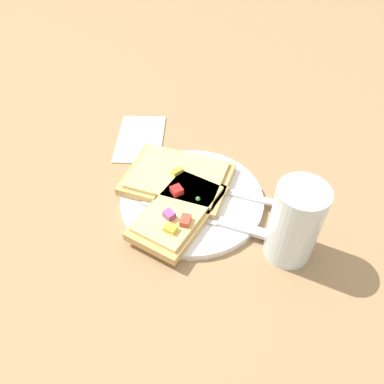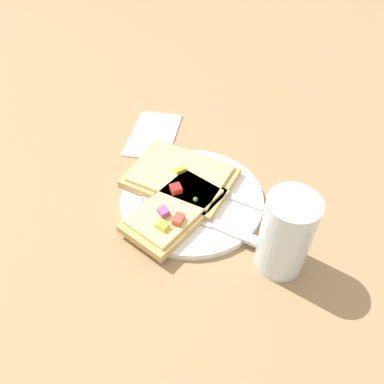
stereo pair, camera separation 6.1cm
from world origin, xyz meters
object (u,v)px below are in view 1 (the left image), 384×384
Objects in this scene: plate at (192,199)px; napkin at (140,138)px; drinking_glass at (295,223)px; pizza_slice_main at (178,178)px; pizza_slice_corner at (179,211)px; fork at (205,186)px; knife at (213,220)px.

plate reaches higher than napkin.
pizza_slice_main is at bearing 52.88° from drinking_glass.
drinking_glass is at bearing 100.89° from pizza_slice_corner.
fork is 0.19m from napkin.
plate is 1.17× the size of knife.
napkin is at bearing 33.29° from plate.
fork is at bearing -137.93° from napkin.
drinking_glass reaches higher than plate.
pizza_slice_corner is at bearing 155.53° from plate.
drinking_glass is 0.37m from napkin.
plate is at bearing 56.52° from drinking_glass.
fork is 0.18m from drinking_glass.
pizza_slice_main is at bearing -35.90° from knife.
knife reaches higher than fork.
pizza_slice_main is 0.08m from pizza_slice_corner.
knife is 1.36× the size of napkin.
pizza_slice_main is 0.22m from drinking_glass.
plate is 0.05m from pizza_slice_corner.
drinking_glass reaches higher than pizza_slice_main.
knife is at bearing 68.05° from drinking_glass.
napkin is (0.21, 0.09, -0.02)m from pizza_slice_corner.
knife is at bearing 142.79° from pizza_slice_main.
knife reaches higher than napkin.
fork is at bearing 176.00° from pizza_slice_corner.
drinking_glass is at bearing 153.47° from fork.
knife is 0.10m from pizza_slice_main.
pizza_slice_corner is (-0.06, 0.04, 0.01)m from fork.
pizza_slice_corner is at bearing 71.99° from drinking_glass.
pizza_slice_corner reaches higher than napkin.
plate is 0.03m from fork.
plate is at bearing -175.57° from pizza_slice_corner.
plate is 1.60× the size of napkin.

